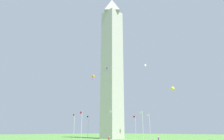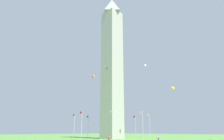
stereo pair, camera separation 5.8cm
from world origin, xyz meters
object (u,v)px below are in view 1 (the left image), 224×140
flagpole_ne (74,125)px  kite_purple_box (107,68)px  obelisk_monument (112,62)px  kite_orange_delta (93,77)px  flagpole_n (88,126)px  person_red_shirt (109,140)px  flagpole_nw (112,126)px  flagpole_s (143,124)px  flagpole_w (135,126)px  flagpole_e (82,124)px  kite_yellow_delta (173,89)px  flagpole_sw (150,125)px  kite_white_box (145,66)px  flagpole_se (112,123)px  person_purple_shirt (159,140)px

flagpole_ne → kite_purple_box: kite_purple_box is taller
obelisk_monument → kite_orange_delta: size_ratio=25.28×
flagpole_ne → kite_orange_delta: size_ratio=3.86×
flagpole_n → person_red_shirt: flagpole_n is taller
flagpole_nw → flagpole_n: bearing=67.5°
flagpole_s → flagpole_w: same height
flagpole_e → kite_yellow_delta: size_ratio=3.56×
flagpole_sw → kite_white_box: size_ratio=5.36×
kite_white_box → kite_purple_box: bearing=27.7°
flagpole_e → flagpole_se: (-9.84, -4.08, 0.00)m
flagpole_nw → obelisk_monument: bearing=135.2°
flagpole_ne → flagpole_se: (-19.68, 0.00, 0.00)m
flagpole_sw → kite_white_box: (-6.47, 10.12, 19.15)m
obelisk_monument → flagpole_ne: 28.14m
flagpole_n → kite_white_box: 35.78m
flagpole_w → person_purple_shirt: bearing=135.6°
flagpole_w → person_purple_shirt: 39.79m
flagpole_ne → person_purple_shirt: size_ratio=5.62×
flagpole_se → flagpole_s: 10.65m
flagpole_se → kite_orange_delta: (7.81, 1.72, 15.84)m
flagpole_e → kite_purple_box: kite_purple_box is taller
flagpole_sw → flagpole_e: bearing=67.5°
flagpole_sw → flagpole_nw: (19.68, -0.00, 0.00)m
flagpole_ne → flagpole_e: (-9.84, 4.08, 0.00)m
flagpole_ne → flagpole_w: size_ratio=1.00×
flagpole_ne → obelisk_monument: bearing=-135.2°
kite_orange_delta → flagpole_n: bearing=-35.9°
flagpole_nw → person_purple_shirt: flagpole_nw is taller
obelisk_monument → flagpole_ne: obelisk_monument is taller
kite_purple_box → flagpole_n: bearing=-20.2°
kite_yellow_delta → flagpole_e: bearing=37.9°
flagpole_se → person_red_shirt: bearing=132.4°
flagpole_n → kite_yellow_delta: 39.08m
person_red_shirt → person_purple_shirt: size_ratio=1.05×
obelisk_monument → kite_yellow_delta: bearing=-169.6°
flagpole_n → kite_white_box: kite_white_box is taller
flagpole_ne → flagpole_w: (-9.84, -23.75, 0.00)m
person_purple_shirt → kite_purple_box: kite_purple_box is taller
flagpole_se → flagpole_w: (9.84, -23.75, 0.00)m
flagpole_sw → kite_purple_box: size_ratio=5.25×
kite_purple_box → flagpole_nw: bearing=-49.6°
kite_white_box → flagpole_se: bearing=55.9°
flagpole_w → kite_purple_box: size_ratio=5.25×
kite_yellow_delta → kite_white_box: bearing=32.9°
kite_white_box → flagpole_nw: bearing=-21.1°
kite_orange_delta → kite_white_box: 18.50m
flagpole_e → flagpole_nw: bearing=-67.5°
flagpole_e → person_purple_shirt: size_ratio=5.62×
kite_orange_delta → flagpole_ne: bearing=-8.3°
kite_white_box → obelisk_monument: bearing=-1.0°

